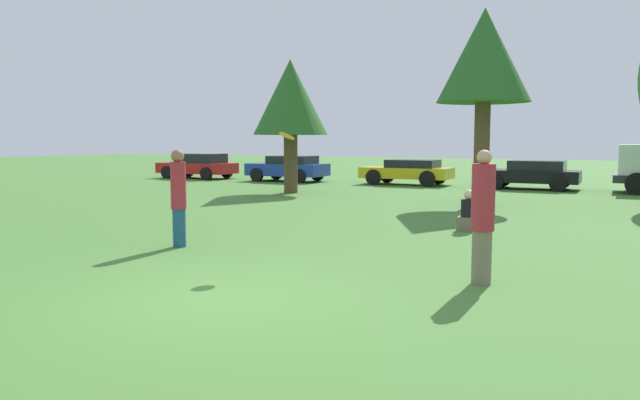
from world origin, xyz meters
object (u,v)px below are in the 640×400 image
Objects in this scene: parked_car_red at (198,165)px; parked_car_yellow at (408,171)px; person_thrower at (179,196)px; bystander_sitting at (469,214)px; parked_car_black at (531,174)px; frisbee at (287,136)px; tree_0 at (290,99)px; person_catcher at (483,216)px; tree_1 at (484,58)px; parked_car_blue at (288,168)px.

parked_car_yellow is at bearing -176.50° from parked_car_red.
person_thrower is 0.46× the size of parked_car_yellow.
bystander_sitting is 12.77m from parked_car_black.
frisbee is 13.18m from tree_0.
bystander_sitting is at bearing 66.20° from frisbee.
person_catcher is 0.47× the size of parked_car_yellow.
parked_car_red is at bearing 157.83° from tree_1.
tree_1 reaches higher than parked_car_blue.
tree_0 is (-8.41, 6.73, 3.26)m from bystander_sitting.
frisbee is at bearing -96.81° from tree_1.
person_thrower is 6.52m from bystander_sitting.
tree_0 reaches higher than person_catcher.
frisbee reaches higher than parked_car_yellow.
tree_1 reaches higher than parked_car_yellow.
tree_0 reaches higher than parked_car_yellow.
parked_car_yellow is (-4.75, 7.19, -3.95)m from tree_1.
person_thrower is 17.43m from parked_car_yellow.
bystander_sitting is 0.15× the size of tree_1.
parked_car_red is at bearing 131.23° from person_thrower.
parked_car_yellow is at bearing 101.36° from frisbee.
tree_1 is 1.49× the size of parked_car_yellow.
bystander_sitting is (-1.31, 5.08, -0.61)m from person_catcher.
frisbee is at bearing -61.15° from tree_0.
tree_0 reaches higher than person_thrower.
parked_car_black is (8.20, 6.03, -2.98)m from tree_0.
frisbee is 22.71m from parked_car_red.
frisbee is 0.06× the size of tree_0.
parked_car_yellow is (11.53, 0.56, -0.05)m from parked_car_red.
tree_1 is (-2.16, 10.66, 3.61)m from person_catcher.
parked_car_black is at bearing 80.42° from person_thrower.
tree_1 is 18.01m from parked_car_red.
parked_car_black reaches higher than bystander_sitting.
tree_0 is at bearing -46.11° from person_catcher.
tree_1 reaches higher than person_catcher.
tree_1 reaches higher than person_thrower.
parked_car_blue reaches higher than bystander_sitting.
person_thrower is 17.93m from parked_car_black.
frisbee reaches higher than parked_car_blue.
parked_car_black is at bearing 90.93° from bystander_sitting.
tree_0 is at bearing 37.08° from parked_car_black.
tree_0 is at bearing 65.89° from parked_car_yellow.
parked_car_red is 1.06× the size of parked_car_black.
tree_0 is 0.84× the size of tree_1.
bystander_sitting is 21.05m from parked_car_red.
parked_car_yellow is at bearing 65.15° from tree_0.
person_catcher is 15.52m from tree_0.
person_thrower is 0.47× the size of parked_car_black.
person_catcher is 19.15m from parked_car_yellow.
parked_car_yellow is 5.40m from parked_car_black.
parked_car_red is at bearing 131.60° from frisbee.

